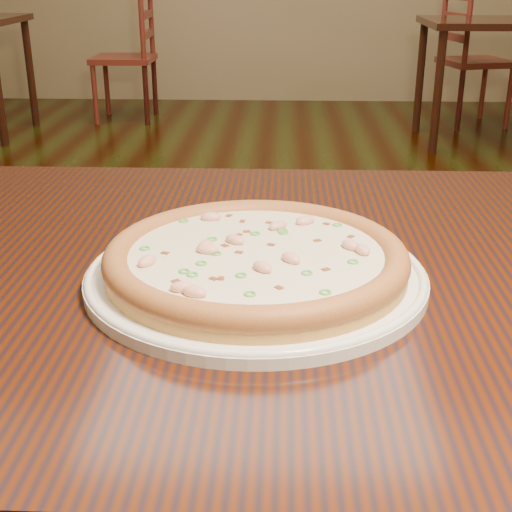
{
  "coord_description": "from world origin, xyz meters",
  "views": [
    {
      "loc": [
        0.12,
        -1.48,
        1.07
      ],
      "look_at": [
        0.09,
        -0.79,
        0.78
      ],
      "focal_mm": 50.0,
      "sensor_mm": 36.0,
      "label": 1
    }
  ],
  "objects_px": {
    "pizza": "(256,259)",
    "chair_b": "(131,58)",
    "bg_table_right": "(508,36)",
    "plate": "(256,274)",
    "hero_table": "(359,342)",
    "chair_c": "(468,61)"
  },
  "relations": [
    {
      "from": "bg_table_right",
      "to": "chair_b",
      "type": "distance_m",
      "value": 2.52
    },
    {
      "from": "bg_table_right",
      "to": "plate",
      "type": "bearing_deg",
      "value": -109.57
    },
    {
      "from": "hero_table",
      "to": "bg_table_right",
      "type": "bearing_deg",
      "value": 71.81
    },
    {
      "from": "pizza",
      "to": "chair_b",
      "type": "bearing_deg",
      "value": 103.45
    },
    {
      "from": "pizza",
      "to": "chair_c",
      "type": "xyz_separation_m",
      "value": [
        1.28,
        4.38,
        -0.34
      ]
    },
    {
      "from": "plate",
      "to": "chair_c",
      "type": "height_order",
      "value": "chair_c"
    },
    {
      "from": "plate",
      "to": "chair_c",
      "type": "relative_size",
      "value": 0.38
    },
    {
      "from": "bg_table_right",
      "to": "chair_c",
      "type": "xyz_separation_m",
      "value": [
        -0.09,
        0.54,
        -0.22
      ]
    },
    {
      "from": "hero_table",
      "to": "chair_c",
      "type": "distance_m",
      "value": 4.49
    },
    {
      "from": "hero_table",
      "to": "chair_c",
      "type": "xyz_separation_m",
      "value": [
        1.16,
        4.33,
        -0.21
      ]
    },
    {
      "from": "bg_table_right",
      "to": "chair_b",
      "type": "relative_size",
      "value": 1.05
    },
    {
      "from": "pizza",
      "to": "bg_table_right",
      "type": "distance_m",
      "value": 4.08
    },
    {
      "from": "hero_table",
      "to": "plate",
      "type": "relative_size",
      "value": 3.31
    },
    {
      "from": "chair_c",
      "to": "hero_table",
      "type": "bearing_deg",
      "value": -104.99
    },
    {
      "from": "pizza",
      "to": "chair_c",
      "type": "relative_size",
      "value": 0.34
    },
    {
      "from": "plate",
      "to": "chair_b",
      "type": "relative_size",
      "value": 0.38
    },
    {
      "from": "plate",
      "to": "bg_table_right",
      "type": "relative_size",
      "value": 0.36
    },
    {
      "from": "hero_table",
      "to": "bg_table_right",
      "type": "height_order",
      "value": "same"
    },
    {
      "from": "hero_table",
      "to": "chair_c",
      "type": "height_order",
      "value": "chair_c"
    },
    {
      "from": "plate",
      "to": "chair_b",
      "type": "xyz_separation_m",
      "value": [
        -1.07,
        4.47,
        -0.32
      ]
    },
    {
      "from": "chair_b",
      "to": "hero_table",
      "type": "bearing_deg",
      "value": -74.94
    },
    {
      "from": "pizza",
      "to": "chair_c",
      "type": "distance_m",
      "value": 4.57
    }
  ]
}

